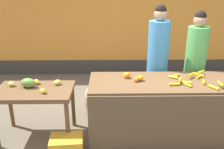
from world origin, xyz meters
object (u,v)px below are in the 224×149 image
object	(u,v)px
vendor_woman_blue_shirt	(157,63)
vendor_woman_green_shirt	(195,65)
produce_crate	(67,146)
produce_sack	(93,100)

from	to	relation	value
vendor_woman_blue_shirt	vendor_woman_green_shirt	distance (m)	0.64
vendor_woman_blue_shirt	produce_crate	xyz separation A→B (m)	(-1.38, -1.08, -0.83)
vendor_woman_green_shirt	produce_crate	bearing A→B (deg)	-151.46
produce_crate	produce_sack	world-z (taller)	produce_sack
vendor_woman_blue_shirt	vendor_woman_green_shirt	size ratio (longest dim) A/B	1.05
vendor_woman_blue_shirt	produce_sack	bearing A→B (deg)	178.22
vendor_woman_blue_shirt	produce_sack	world-z (taller)	vendor_woman_blue_shirt
produce_sack	vendor_woman_green_shirt	bearing A→B (deg)	-0.60
vendor_woman_green_shirt	vendor_woman_blue_shirt	bearing A→B (deg)	-178.61
produce_crate	vendor_woman_green_shirt	bearing A→B (deg)	28.54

